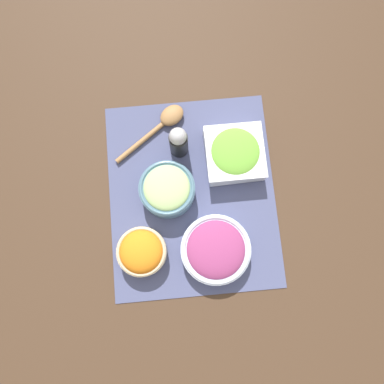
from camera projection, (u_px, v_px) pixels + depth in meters
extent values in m
plane|color=#422D1E|center=(192.00, 195.00, 0.90)|extent=(3.00, 3.00, 0.00)
cube|color=#474C70|center=(192.00, 194.00, 0.89)|extent=(0.47, 0.39, 0.00)
cube|color=white|center=(234.00, 154.00, 0.89)|extent=(0.14, 0.14, 0.05)
cube|color=white|center=(235.00, 151.00, 0.86)|extent=(0.14, 0.14, 0.00)
ellipsoid|color=#6BAD38|center=(235.00, 152.00, 0.86)|extent=(0.12, 0.12, 0.03)
cylinder|color=silver|center=(215.00, 250.00, 0.85)|extent=(0.16, 0.16, 0.04)
torus|color=silver|center=(216.00, 249.00, 0.83)|extent=(0.15, 0.15, 0.01)
ellipsoid|color=#93386B|center=(216.00, 249.00, 0.83)|extent=(0.13, 0.13, 0.04)
cylinder|color=slate|center=(168.00, 190.00, 0.87)|extent=(0.13, 0.13, 0.06)
torus|color=slate|center=(167.00, 188.00, 0.84)|extent=(0.13, 0.13, 0.01)
ellipsoid|color=#A8CC7F|center=(167.00, 188.00, 0.84)|extent=(0.11, 0.11, 0.03)
cylinder|color=#C6B28E|center=(142.00, 252.00, 0.85)|extent=(0.11, 0.11, 0.04)
torus|color=#C6B28E|center=(141.00, 252.00, 0.83)|extent=(0.11, 0.11, 0.01)
ellipsoid|color=orange|center=(141.00, 252.00, 0.83)|extent=(0.10, 0.10, 0.05)
cylinder|color=#9E7042|center=(142.00, 141.00, 0.91)|extent=(0.10, 0.14, 0.01)
ellipsoid|color=#9E7042|center=(172.00, 115.00, 0.91)|extent=(0.08, 0.08, 0.03)
cylinder|color=black|center=(179.00, 144.00, 0.87)|extent=(0.04, 0.04, 0.08)
sphere|color=#B2B2B7|center=(178.00, 136.00, 0.82)|extent=(0.04, 0.04, 0.04)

